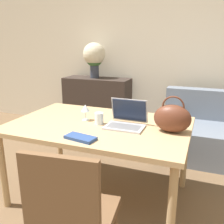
# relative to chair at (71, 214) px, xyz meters

# --- Properties ---
(wall_back) EXTENTS (10.00, 0.06, 2.70)m
(wall_back) POSITION_rel_chair_xyz_m (-0.08, 2.87, 0.84)
(wall_back) COLOR beige
(wall_back) RESTS_ON ground_plane
(dining_table) EXTENTS (1.58, 1.02, 0.74)m
(dining_table) POSITION_rel_chair_xyz_m (-0.23, 0.90, 0.15)
(dining_table) COLOR tan
(dining_table) RESTS_ON ground_plane
(chair) EXTENTS (0.49, 0.49, 0.93)m
(chair) POSITION_rel_chair_xyz_m (0.00, 0.00, 0.00)
(chair) COLOR brown
(chair) RESTS_ON ground_plane
(couch) EXTENTS (1.47, 0.86, 0.82)m
(couch) POSITION_rel_chair_xyz_m (0.86, 2.22, -0.23)
(couch) COLOR slate
(couch) RESTS_ON ground_plane
(sideboard) EXTENTS (1.06, 0.40, 0.88)m
(sideboard) POSITION_rel_chair_xyz_m (-1.00, 2.56, -0.08)
(sideboard) COLOR #332823
(sideboard) RESTS_ON ground_plane
(laptop) EXTENTS (0.33, 0.28, 0.23)m
(laptop) POSITION_rel_chair_xyz_m (0.02, 0.94, 0.28)
(laptop) COLOR #ADADB2
(laptop) RESTS_ON dining_table
(drinking_glass) EXTENTS (0.08, 0.08, 0.10)m
(drinking_glass) POSITION_rel_chair_xyz_m (-0.22, 0.89, 0.27)
(drinking_glass) COLOR silver
(drinking_glass) RESTS_ON dining_table
(wine_glass) EXTENTS (0.08, 0.08, 0.15)m
(wine_glass) POSITION_rel_chair_xyz_m (-0.38, 0.95, 0.33)
(wine_glass) COLOR silver
(wine_glass) RESTS_ON dining_table
(handbag) EXTENTS (0.30, 0.17, 0.30)m
(handbag) POSITION_rel_chair_xyz_m (0.41, 0.92, 0.34)
(handbag) COLOR #592D1E
(handbag) RESTS_ON dining_table
(flower_vase) EXTENTS (0.35, 0.35, 0.54)m
(flower_vase) POSITION_rel_chair_xyz_m (-1.05, 2.59, 0.70)
(flower_vase) COLOR #333847
(flower_vase) RESTS_ON sideboard
(book) EXTENTS (0.25, 0.15, 0.02)m
(book) POSITION_rel_chair_xyz_m (-0.21, 0.52, 0.23)
(book) COLOR navy
(book) RESTS_ON dining_table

